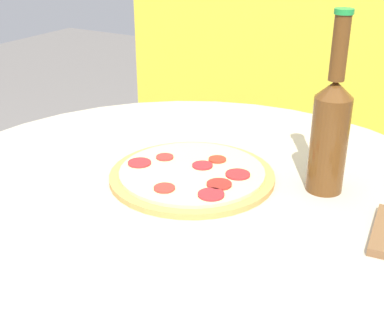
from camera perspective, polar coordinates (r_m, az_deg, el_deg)
table at (r=1.00m, az=-0.57°, el=-12.33°), size 0.98×0.98×0.73m
fence_panel at (r=1.75m, az=16.24°, el=9.65°), size 1.59×0.04×1.43m
pizza at (r=0.94m, az=0.01°, el=-0.69°), size 0.29×0.29×0.02m
beer_bottle at (r=0.89m, az=14.53°, el=4.01°), size 0.06×0.06×0.30m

